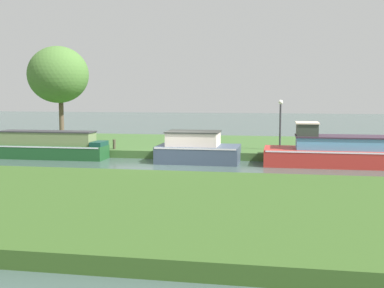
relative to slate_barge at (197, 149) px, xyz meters
The scene contains 10 objects.
ground_plane 1.76m from the slate_barge, 132.69° to the right, with size 120.00×120.00×0.00m, color #3F534E.
riverbank_far 5.92m from the slate_barge, 100.81° to the left, with size 72.00×10.00×0.40m, color #3C612C.
riverbank_near 10.27m from the slate_barge, 96.19° to the right, with size 72.00×10.00×0.40m, color #335420.
slate_barge is the anchor object (origin of this frame).
forest_narrowboat 7.97m from the slate_barge, behind, with size 6.54×1.46×1.45m.
red_cruiser 7.13m from the slate_barge, ahead, with size 7.85×2.39×2.04m.
willow_tree_left 11.53m from the slate_barge, 152.37° to the left, with size 3.81×3.44×5.90m.
lamp_post 4.95m from the slate_barge, 31.86° to the left, with size 0.24×0.24×2.65m.
mooring_post_near 4.97m from the slate_barge, 163.72° to the left, with size 0.16×0.16×0.52m, color #474230.
mooring_post_far 1.67m from the slate_barge, 123.37° to the left, with size 0.20×0.20×0.74m, color #4D4022.
Camera 1 is at (5.06, -22.38, 3.43)m, focal length 45.64 mm.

